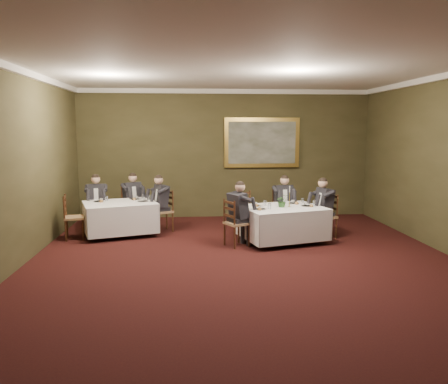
{
  "coord_description": "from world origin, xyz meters",
  "views": [
    {
      "loc": [
        -0.99,
        -7.03,
        2.41
      ],
      "look_at": [
        -0.29,
        1.79,
        1.15
      ],
      "focal_mm": 35.0,
      "sensor_mm": 36.0,
      "label": 1
    }
  ],
  "objects": [
    {
      "name": "chair_sec_endleft",
      "position": [
        -3.56,
        2.69,
        0.28
      ],
      "size": [
        0.49,
        0.51,
        1.0
      ],
      "rotation": [
        0.0,
        0.0,
        -1.38
      ],
      "color": "#91704A",
      "rests_on": "ground"
    },
    {
      "name": "ground",
      "position": [
        0.0,
        0.0,
        0.0
      ],
      "size": [
        10.0,
        10.0,
        0.0
      ],
      "primitive_type": "plane",
      "color": "black",
      "rests_on": "ground"
    },
    {
      "name": "diner_sec_backright",
      "position": [
        -2.44,
        3.9,
        0.51
      ],
      "size": [
        0.59,
        0.62,
        1.35
      ],
      "rotation": [
        0.0,
        0.0,
        3.69
      ],
      "color": "black",
      "rests_on": "chair_sec_backright"
    },
    {
      "name": "centerpiece",
      "position": [
        0.99,
        2.1,
        0.91
      ],
      "size": [
        0.28,
        0.25,
        0.29
      ],
      "primitive_type": "imported",
      "rotation": [
        0.0,
        0.0,
        0.09
      ],
      "color": "#2D5926",
      "rests_on": "table_main"
    },
    {
      "name": "table_second",
      "position": [
        -2.6,
        3.0,
        0.45
      ],
      "size": [
        1.89,
        1.65,
        0.67
      ],
      "rotation": [
        0.0,
        0.0,
        0.31
      ],
      "color": "black",
      "rests_on": "ground"
    },
    {
      "name": "chair_main_endleft",
      "position": [
        -0.03,
        1.82,
        0.28
      ],
      "size": [
        0.58,
        0.59,
        1.0
      ],
      "rotation": [
        0.0,
        0.0,
        -1.07
      ],
      "color": "#91704A",
      "rests_on": "ground"
    },
    {
      "name": "chair_sec_backright",
      "position": [
        -2.44,
        3.91,
        0.28
      ],
      "size": [
        0.59,
        0.59,
        1.0
      ],
      "rotation": [
        0.0,
        0.0,
        3.69
      ],
      "color": "#91704A",
      "rests_on": "ground"
    },
    {
      "name": "table_main",
      "position": [
        1.0,
        2.11,
        0.45
      ],
      "size": [
        1.99,
        1.7,
        0.67
      ],
      "rotation": [
        0.0,
        0.0,
        0.27
      ],
      "color": "black",
      "rests_on": "ground"
    },
    {
      "name": "back_wall",
      "position": [
        0.0,
        5.0,
        1.75
      ],
      "size": [
        8.0,
        0.1,
        3.5
      ],
      "primitive_type": "cube",
      "color": "#37341B",
      "rests_on": "ground"
    },
    {
      "name": "chair_main_endright",
      "position": [
        2.04,
        2.39,
        0.28
      ],
      "size": [
        0.51,
        0.53,
        1.0
      ],
      "rotation": [
        0.0,
        0.0,
        1.81
      ],
      "color": "#91704A",
      "rests_on": "ground"
    },
    {
      "name": "chair_sec_endright",
      "position": [
        -1.64,
        3.31,
        0.28
      ],
      "size": [
        0.57,
        0.58,
        1.0
      ],
      "rotation": [
        0.0,
        0.0,
        2.01
      ],
      "color": "#91704A",
      "rests_on": "ground"
    },
    {
      "name": "painting",
      "position": [
        1.0,
        4.94,
        2.06
      ],
      "size": [
        2.08,
        0.09,
        1.36
      ],
      "color": "#DFC051",
      "rests_on": "back_wall"
    },
    {
      "name": "place_setting_table_second",
      "position": [
        -3.06,
        3.21,
        0.8
      ],
      "size": [
        0.33,
        0.31,
        0.14
      ],
      "color": "white",
      "rests_on": "table_second"
    },
    {
      "name": "diner_main_endleft",
      "position": [
        -0.02,
        1.82,
        0.51
      ],
      "size": [
        0.61,
        0.58,
        1.35
      ],
      "rotation": [
        0.0,
        0.0,
        -1.07
      ],
      "color": "black",
      "rests_on": "chair_main_endleft"
    },
    {
      "name": "place_setting_table_main",
      "position": [
        0.52,
        2.36,
        0.8
      ],
      "size": [
        0.33,
        0.31,
        0.14
      ],
      "color": "white",
      "rests_on": "table_main"
    },
    {
      "name": "diner_sec_endright",
      "position": [
        -1.65,
        3.3,
        0.51
      ],
      "size": [
        0.6,
        0.57,
        1.35
      ],
      "rotation": [
        0.0,
        0.0,
        2.01
      ],
      "color": "black",
      "rests_on": "chair_sec_endright"
    },
    {
      "name": "front_wall",
      "position": [
        0.0,
        -5.0,
        1.75
      ],
      "size": [
        8.0,
        0.1,
        3.5
      ],
      "primitive_type": "cube",
      "color": "#37341B",
      "rests_on": "ground"
    },
    {
      "name": "candlestick",
      "position": [
        1.16,
        2.16,
        0.93
      ],
      "size": [
        0.07,
        0.07,
        0.46
      ],
      "color": "gold",
      "rests_on": "table_main"
    },
    {
      "name": "crown_molding",
      "position": [
        0.0,
        0.0,
        3.44
      ],
      "size": [
        8.0,
        10.0,
        0.12
      ],
      "color": "white",
      "rests_on": "back_wall"
    },
    {
      "name": "chair_sec_backleft",
      "position": [
        -3.25,
        3.65,
        0.28
      ],
      "size": [
        0.5,
        0.48,
        1.0
      ],
      "rotation": [
        0.0,
        0.0,
        3.29
      ],
      "color": "#91704A",
      "rests_on": "ground"
    },
    {
      "name": "diner_sec_backleft",
      "position": [
        -3.25,
        3.64,
        0.51
      ],
      "size": [
        0.47,
        0.54,
        1.35
      ],
      "rotation": [
        0.0,
        0.0,
        3.29
      ],
      "color": "black",
      "rests_on": "chair_sec_backleft"
    },
    {
      "name": "chair_main_backright",
      "position": [
        1.21,
        3.07,
        0.28
      ],
      "size": [
        0.48,
        0.47,
        1.0
      ],
      "rotation": [
        0.0,
        0.0,
        3.26
      ],
      "color": "#91704A",
      "rests_on": "ground"
    },
    {
      "name": "ceiling",
      "position": [
        0.0,
        0.0,
        3.5
      ],
      "size": [
        8.0,
        10.0,
        0.1
      ],
      "primitive_type": "cube",
      "color": "silver",
      "rests_on": "back_wall"
    },
    {
      "name": "chair_main_backleft",
      "position": [
        0.33,
        2.83,
        0.28
      ],
      "size": [
        0.58,
        0.57,
        1.0
      ],
      "rotation": [
        0.0,
        0.0,
        3.6
      ],
      "color": "#91704A",
      "rests_on": "ground"
    },
    {
      "name": "diner_main_backright",
      "position": [
        1.22,
        3.06,
        0.51
      ],
      "size": [
        0.45,
        0.52,
        1.35
      ],
      "rotation": [
        0.0,
        0.0,
        3.26
      ],
      "color": "black",
      "rests_on": "chair_main_backright"
    },
    {
      "name": "diner_main_endright",
      "position": [
        2.03,
        2.39,
        0.51
      ],
      "size": [
        0.56,
        0.5,
        1.35
      ],
      "rotation": [
        0.0,
        0.0,
        1.81
      ],
      "color": "black",
      "rests_on": "chair_main_endright"
    }
  ]
}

